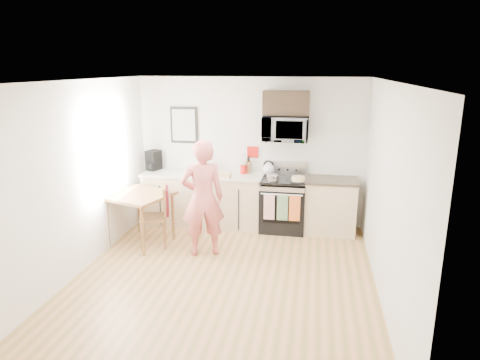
% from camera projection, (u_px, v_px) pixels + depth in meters
% --- Properties ---
extents(floor, '(4.60, 4.60, 0.00)m').
position_uv_depth(floor, '(223.00, 279.00, 5.74)').
color(floor, olive).
rests_on(floor, ground).
extents(back_wall, '(4.00, 0.04, 2.60)m').
position_uv_depth(back_wall, '(250.00, 152.00, 7.59)').
color(back_wall, silver).
rests_on(back_wall, floor).
extents(front_wall, '(4.00, 0.04, 2.60)m').
position_uv_depth(front_wall, '(157.00, 268.00, 3.22)').
color(front_wall, silver).
rests_on(front_wall, floor).
extents(left_wall, '(0.04, 4.60, 2.60)m').
position_uv_depth(left_wall, '(77.00, 179.00, 5.75)').
color(left_wall, silver).
rests_on(left_wall, floor).
extents(right_wall, '(0.04, 4.60, 2.60)m').
position_uv_depth(right_wall, '(387.00, 194.00, 5.07)').
color(right_wall, silver).
rests_on(right_wall, floor).
extents(ceiling, '(4.00, 4.60, 0.04)m').
position_uv_depth(ceiling, '(221.00, 81.00, 5.07)').
color(ceiling, white).
rests_on(ceiling, back_wall).
extents(window, '(0.06, 1.40, 1.50)m').
position_uv_depth(window, '(106.00, 150.00, 6.44)').
color(window, silver).
rests_on(window, left_wall).
extents(cabinet_left, '(2.10, 0.60, 0.90)m').
position_uv_depth(cabinet_left, '(203.00, 200.00, 7.66)').
color(cabinet_left, '#CAB581').
rests_on(cabinet_left, floor).
extents(countertop_left, '(2.14, 0.64, 0.04)m').
position_uv_depth(countertop_left, '(203.00, 175.00, 7.54)').
color(countertop_left, beige).
rests_on(countertop_left, cabinet_left).
extents(cabinet_right, '(0.84, 0.60, 0.90)m').
position_uv_depth(cabinet_right, '(330.00, 207.00, 7.28)').
color(cabinet_right, '#CAB581').
rests_on(cabinet_right, floor).
extents(countertop_right, '(0.88, 0.64, 0.04)m').
position_uv_depth(countertop_right, '(331.00, 180.00, 7.16)').
color(countertop_right, black).
rests_on(countertop_right, cabinet_right).
extents(range, '(0.76, 0.70, 1.16)m').
position_uv_depth(range, '(283.00, 205.00, 7.40)').
color(range, black).
rests_on(range, floor).
extents(microwave, '(0.76, 0.51, 0.42)m').
position_uv_depth(microwave, '(285.00, 129.00, 7.16)').
color(microwave, '#B0B0B4').
rests_on(microwave, back_wall).
extents(upper_cabinet, '(0.76, 0.35, 0.40)m').
position_uv_depth(upper_cabinet, '(286.00, 103.00, 7.09)').
color(upper_cabinet, black).
rests_on(upper_cabinet, back_wall).
extents(wall_art, '(0.50, 0.04, 0.65)m').
position_uv_depth(wall_art, '(184.00, 125.00, 7.66)').
color(wall_art, black).
rests_on(wall_art, back_wall).
extents(wall_trivet, '(0.20, 0.02, 0.20)m').
position_uv_depth(wall_trivet, '(253.00, 152.00, 7.57)').
color(wall_trivet, '#B0150F').
rests_on(wall_trivet, back_wall).
extents(person, '(0.75, 0.63, 1.76)m').
position_uv_depth(person, '(203.00, 198.00, 6.31)').
color(person, '#BE3B34').
rests_on(person, floor).
extents(dining_table, '(0.97, 0.97, 0.82)m').
position_uv_depth(dining_table, '(140.00, 200.00, 6.75)').
color(dining_table, brown).
rests_on(dining_table, floor).
extents(chair, '(0.56, 0.52, 0.98)m').
position_uv_depth(chair, '(162.00, 208.00, 6.68)').
color(chair, brown).
rests_on(chair, floor).
extents(knife_block, '(0.10, 0.13, 0.20)m').
position_uv_depth(knife_block, '(248.00, 167.00, 7.57)').
color(knife_block, brown).
rests_on(knife_block, countertop_left).
extents(utensil_crock, '(0.12, 0.12, 0.37)m').
position_uv_depth(utensil_crock, '(244.00, 165.00, 7.50)').
color(utensil_crock, '#B0150F').
rests_on(utensil_crock, countertop_left).
extents(fruit_bowl, '(0.24, 0.24, 0.11)m').
position_uv_depth(fruit_bowl, '(210.00, 170.00, 7.57)').
color(fruit_bowl, white).
rests_on(fruit_bowl, countertop_left).
extents(milk_carton, '(0.11, 0.11, 0.23)m').
position_uv_depth(milk_carton, '(204.00, 166.00, 7.60)').
color(milk_carton, tan).
rests_on(milk_carton, countertop_left).
extents(coffee_maker, '(0.27, 0.33, 0.36)m').
position_uv_depth(coffee_maker, '(153.00, 161.00, 7.76)').
color(coffee_maker, black).
rests_on(coffee_maker, countertop_left).
extents(bread_bag, '(0.28, 0.15, 0.10)m').
position_uv_depth(bread_bag, '(223.00, 175.00, 7.25)').
color(bread_bag, tan).
rests_on(bread_bag, countertop_left).
extents(cake, '(0.27, 0.27, 0.09)m').
position_uv_depth(cake, '(298.00, 179.00, 7.05)').
color(cake, black).
rests_on(cake, range).
extents(kettle, '(0.21, 0.21, 0.26)m').
position_uv_depth(kettle, '(269.00, 169.00, 7.46)').
color(kettle, white).
rests_on(kettle, range).
extents(pot, '(0.19, 0.33, 0.10)m').
position_uv_depth(pot, '(272.00, 178.00, 7.12)').
color(pot, '#B0B0B4').
rests_on(pot, range).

